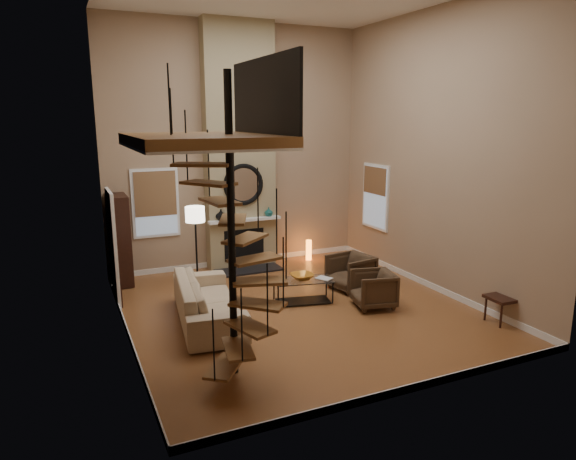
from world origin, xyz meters
name	(u,v)px	position (x,y,z in m)	size (l,w,h in m)	color
ground	(297,309)	(0.00, 0.00, -0.01)	(6.00, 6.50, 0.01)	#A76836
back_wall	(237,148)	(0.00, 3.25, 2.75)	(6.00, 0.02, 5.50)	tan
front_wall	(418,179)	(0.00, -3.25, 2.75)	(6.00, 0.02, 5.50)	tan
left_wall	(115,165)	(-3.00, 0.00, 2.75)	(0.02, 6.50, 5.50)	tan
right_wall	(436,153)	(3.00, 0.00, 2.75)	(0.02, 6.50, 5.50)	tan
baseboard_back	(239,261)	(0.00, 3.24, 0.06)	(6.00, 0.02, 0.12)	white
baseboard_front	(405,390)	(0.00, -3.24, 0.06)	(6.00, 0.02, 0.12)	white
baseboard_left	(128,333)	(-2.99, 0.00, 0.06)	(0.02, 6.50, 0.12)	white
baseboard_right	(427,284)	(2.99, 0.00, 0.06)	(0.02, 6.50, 0.12)	white
chimney_breast	(240,148)	(0.00, 3.06, 2.75)	(1.60, 0.38, 5.50)	#948660
hearth	(249,270)	(0.00, 2.57, 0.02)	(1.50, 0.60, 0.04)	black
firebox	(244,245)	(0.00, 2.86, 0.55)	(0.95, 0.02, 0.72)	black
mantel	(245,220)	(0.00, 2.78, 1.15)	(1.70, 0.18, 0.06)	white
mirror_frame	(243,185)	(0.00, 2.84, 1.95)	(0.94, 0.94, 0.10)	black
mirror_disc	(243,185)	(0.00, 2.85, 1.95)	(0.80, 0.80, 0.01)	white
vase_left	(221,215)	(-0.55, 2.82, 1.30)	(0.24, 0.24, 0.25)	black
vase_right	(269,212)	(0.60, 2.82, 1.28)	(0.20, 0.20, 0.21)	#164E4B
window_back	(156,202)	(-1.90, 3.22, 1.62)	(1.02, 0.06, 1.52)	white
window_right	(375,196)	(2.97, 2.00, 1.63)	(0.06, 1.02, 1.52)	white
entry_door	(114,248)	(-2.95, 1.80, 1.05)	(0.10, 1.05, 2.16)	white
loft	(210,135)	(-2.04, -1.80, 3.24)	(1.70, 2.20, 1.09)	brown
spiral_stair	(233,247)	(-1.78, -1.79, 1.78)	(1.47, 1.47, 4.06)	black
hutch	(119,240)	(-2.75, 2.82, 0.95)	(0.39, 0.84, 1.87)	black
sofa	(207,300)	(-1.66, 0.08, 0.40)	(2.47, 0.97, 0.72)	#C5AC88
armchair_near	(353,272)	(1.54, 0.56, 0.35)	(0.77, 0.80, 0.72)	#432F1E
armchair_far	(377,289)	(1.38, -0.53, 0.35)	(0.71, 0.73, 0.66)	#432F1E
coffee_table	(303,288)	(0.25, 0.25, 0.28)	(1.19, 0.77, 0.43)	silver
bowl	(302,276)	(0.25, 0.30, 0.50)	(0.43, 0.43, 0.11)	orange
book	(323,279)	(0.60, 0.10, 0.46)	(0.21, 0.29, 0.03)	gray
floor_lamp	(195,221)	(-1.37, 1.85, 1.41)	(0.39, 0.39, 1.70)	black
accent_lamp	(309,250)	(1.65, 2.83, 0.25)	(0.14, 0.14, 0.49)	orange
side_chair	(507,293)	(3.00, -2.02, 0.53)	(0.49, 0.49, 0.99)	black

